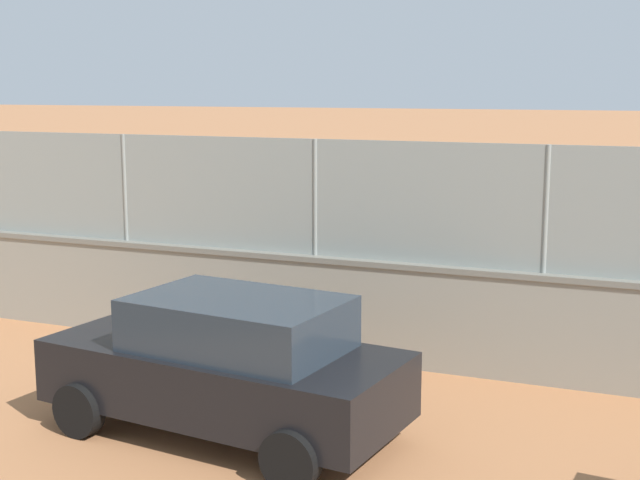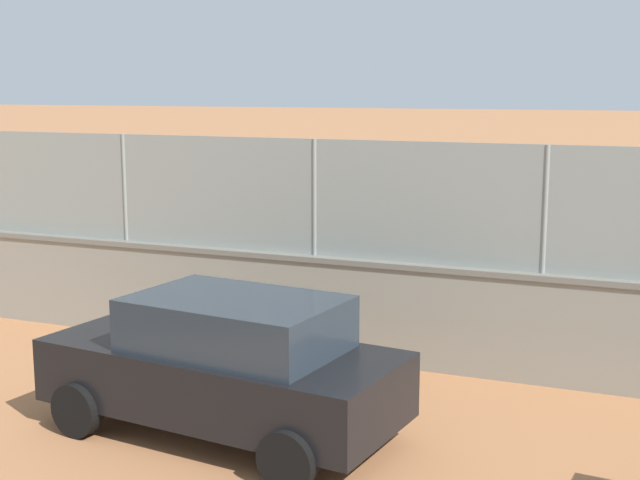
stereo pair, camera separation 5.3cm
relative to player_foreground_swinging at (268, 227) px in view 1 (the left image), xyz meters
The scene contains 8 objects.
ground_plane 5.03m from the player_foreground_swinging, 107.83° to the right, with size 260.00×260.00×0.00m, color #B27247.
perimeter_wall 4.92m from the player_foreground_swinging, 106.34° to the left, with size 23.08×0.57×1.49m.
fence_panel_on_wall 5.08m from the player_foreground_swinging, 106.34° to the left, with size 22.68×0.25×1.67m.
player_foreground_swinging is the anchor object (origin of this frame).
player_near_wall_returning 4.73m from the player_foreground_swinging, 157.29° to the left, with size 0.78×1.08×1.68m.
player_baseline_waiting 2.43m from the player_foreground_swinging, 165.86° to the left, with size 0.70×1.03×1.53m.
sports_ball 0.94m from the player_foreground_swinging, 108.86° to the left, with size 0.18×0.18×0.18m, color white.
parked_car_black 8.53m from the player_foreground_swinging, 112.25° to the left, with size 4.25×2.32×1.61m.
Camera 1 is at (-6.20, 20.94, 3.89)m, focal length 49.31 mm.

